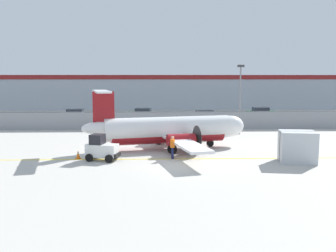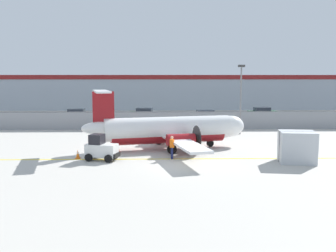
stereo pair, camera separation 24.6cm
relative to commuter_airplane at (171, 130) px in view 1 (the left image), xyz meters
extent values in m
plane|color=#BCB7AD|center=(0.94, -6.09, -1.60)|extent=(140.00, 140.00, 0.00)
cube|color=yellow|center=(0.94, -4.09, -1.60)|extent=(84.00, 0.20, 0.01)
cube|color=gray|center=(0.94, 11.91, -0.60)|extent=(98.00, 0.04, 2.00)
cylinder|color=slate|center=(0.94, 11.91, 0.45)|extent=(98.00, 0.10, 0.10)
cube|color=#38383A|center=(0.94, 23.41, -1.54)|extent=(98.00, 17.00, 0.12)
cube|color=#A8B2BC|center=(0.94, 41.91, 1.65)|extent=(91.00, 8.00, 6.50)
cube|color=maroon|center=(0.94, 37.91, 4.50)|extent=(91.00, 0.20, 0.80)
cylinder|color=white|center=(-0.24, -0.06, 0.15)|extent=(10.79, 4.35, 1.90)
ellipsoid|color=white|center=(5.20, 1.26, 0.15)|extent=(2.81, 2.33, 1.80)
ellipsoid|color=white|center=(-5.68, -1.37, 0.35)|extent=(3.16, 1.72, 1.05)
cylinder|color=maroon|center=(-0.24, -0.06, -0.37)|extent=(9.63, 3.68, 1.48)
cube|color=white|center=(-0.14, -0.03, -0.42)|extent=(5.31, 15.93, 0.18)
cylinder|color=maroon|center=(-0.56, 2.54, -0.42)|extent=(2.35, 1.39, 0.90)
cone|color=black|center=(0.56, 2.81, -0.42)|extent=(0.54, 0.53, 0.44)
cylinder|color=#262626|center=(0.71, 2.85, -0.42)|extent=(0.53, 2.05, 2.10)
cylinder|color=maroon|center=(0.66, -2.51, -0.42)|extent=(2.35, 1.39, 0.90)
cone|color=black|center=(1.78, -2.24, -0.42)|extent=(0.54, 0.53, 0.44)
cylinder|color=#262626|center=(1.93, -2.21, -0.42)|extent=(0.53, 2.05, 2.10)
cube|color=maroon|center=(-5.41, -1.31, 1.70)|extent=(1.69, 0.57, 3.10)
cube|color=white|center=(-5.55, -1.34, 3.25)|extent=(2.20, 4.92, 0.14)
cylinder|color=#59595B|center=(3.41, 0.82, -0.81)|extent=(0.17, 0.17, 0.97)
cylinder|color=black|center=(3.41, 0.82, -1.30)|extent=(0.63, 0.35, 0.60)
cylinder|color=#59595B|center=(-1.05, 2.02, -0.77)|extent=(0.17, 0.17, 0.90)
cylinder|color=black|center=(-1.05, 2.02, -1.22)|extent=(0.79, 0.39, 0.76)
cylinder|color=#59595B|center=(-0.01, -2.28, -0.77)|extent=(0.17, 0.17, 0.90)
cylinder|color=black|center=(-0.01, -2.28, -1.22)|extent=(0.79, 0.39, 0.76)
cube|color=silver|center=(-5.14, -4.37, -0.87)|extent=(2.41, 1.63, 0.90)
cube|color=black|center=(-5.48, -4.28, -0.07)|extent=(1.13, 1.20, 0.70)
cube|color=black|center=(-4.03, -4.67, -1.17)|extent=(0.44, 1.10, 0.30)
cylinder|color=black|center=(-4.27, -3.99, -1.32)|extent=(0.59, 0.32, 0.56)
cylinder|color=black|center=(-4.57, -5.14, -1.32)|extent=(0.59, 0.32, 0.56)
cylinder|color=black|center=(-5.71, -3.60, -1.32)|extent=(0.59, 0.32, 0.56)
cylinder|color=black|center=(-6.02, -4.76, -1.32)|extent=(0.59, 0.32, 0.56)
cylinder|color=#191E4C|center=(-0.07, -3.92, -1.18)|extent=(0.17, 0.17, 0.85)
cylinder|color=#191E4C|center=(-0.06, -4.12, -1.18)|extent=(0.17, 0.17, 0.85)
cylinder|color=orange|center=(-0.07, -4.02, -0.45)|extent=(0.37, 0.37, 0.60)
cylinder|color=orange|center=(-0.09, -3.80, -0.42)|extent=(0.11, 0.11, 0.55)
cylinder|color=orange|center=(-0.04, -4.24, -0.42)|extent=(0.11, 0.11, 0.55)
sphere|color=tan|center=(-0.07, -4.02, -0.01)|extent=(0.22, 0.22, 0.22)
cube|color=#B7BCC1|center=(8.66, -5.41, -0.50)|extent=(2.69, 2.35, 2.20)
cube|color=#333338|center=(8.66, -5.41, -0.50)|extent=(2.42, 0.46, 2.20)
cube|color=orange|center=(-4.31, -1.52, -1.58)|extent=(0.36, 0.36, 0.04)
cone|color=orange|center=(-4.31, -1.52, -1.26)|extent=(0.28, 0.28, 0.60)
cylinder|color=white|center=(-4.31, -1.52, -1.18)|extent=(0.17, 0.17, 0.08)
cube|color=orange|center=(-4.15, 2.92, -1.58)|extent=(0.36, 0.36, 0.04)
cone|color=orange|center=(-4.15, 2.92, -1.26)|extent=(0.28, 0.28, 0.60)
cylinder|color=white|center=(-4.15, 2.92, -1.18)|extent=(0.17, 0.17, 0.08)
cube|color=orange|center=(-7.01, -3.75, -1.58)|extent=(0.36, 0.36, 0.04)
cone|color=orange|center=(-7.01, -3.75, -1.26)|extent=(0.28, 0.28, 0.60)
cylinder|color=white|center=(-7.01, -3.75, -1.18)|extent=(0.17, 0.17, 0.08)
cube|color=#B28C19|center=(-12.65, 21.02, -0.86)|extent=(4.22, 1.75, 0.80)
cube|color=#262D38|center=(-12.50, 21.02, -0.18)|extent=(2.22, 1.59, 0.56)
cylinder|color=black|center=(-14.04, 20.10, -1.18)|extent=(0.60, 0.21, 0.60)
cylinder|color=black|center=(-14.06, 21.90, -1.18)|extent=(0.60, 0.21, 0.60)
cylinder|color=black|center=(-11.24, 20.14, -1.18)|extent=(0.60, 0.21, 0.60)
cylinder|color=black|center=(-11.26, 21.94, -1.18)|extent=(0.60, 0.21, 0.60)
cube|color=#19662D|center=(-3.26, 22.21, -0.86)|extent=(4.39, 2.25, 0.80)
cube|color=#262D38|center=(-3.11, 22.19, -0.18)|extent=(2.39, 1.84, 0.56)
cylinder|color=black|center=(-4.77, 21.50, -1.18)|extent=(0.62, 0.28, 0.60)
cylinder|color=black|center=(-4.52, 23.29, -1.18)|extent=(0.62, 0.28, 0.60)
cylinder|color=black|center=(-1.99, 21.12, -1.18)|extent=(0.62, 0.28, 0.60)
cylinder|color=black|center=(-1.75, 22.91, -1.18)|extent=(0.62, 0.28, 0.60)
cube|color=silver|center=(5.30, 18.54, -0.86)|extent=(4.33, 2.05, 0.80)
cube|color=#262D38|center=(5.15, 18.53, -0.18)|extent=(2.32, 1.74, 0.56)
cylinder|color=black|center=(6.62, 19.55, -1.18)|extent=(0.61, 0.25, 0.60)
cylinder|color=black|center=(6.77, 17.76, -1.18)|extent=(0.61, 0.25, 0.60)
cylinder|color=black|center=(3.83, 19.32, -1.18)|extent=(0.61, 0.25, 0.60)
cylinder|color=black|center=(3.98, 17.52, -1.18)|extent=(0.61, 0.25, 0.60)
cube|color=#19662D|center=(14.18, 23.17, -0.86)|extent=(4.25, 1.84, 0.80)
cube|color=#262D38|center=(14.03, 23.17, -0.18)|extent=(2.25, 1.63, 0.56)
cylinder|color=black|center=(15.55, 24.12, -1.18)|extent=(0.61, 0.22, 0.60)
cylinder|color=black|center=(15.61, 22.32, -1.18)|extent=(0.61, 0.22, 0.60)
cylinder|color=black|center=(12.75, 24.03, -1.18)|extent=(0.61, 0.22, 0.60)
cylinder|color=black|center=(12.81, 22.23, -1.18)|extent=(0.61, 0.22, 0.60)
cylinder|color=slate|center=(7.53, 7.95, 1.90)|extent=(0.16, 0.16, 7.00)
cube|color=#333333|center=(7.53, 7.95, 5.55)|extent=(0.70, 0.30, 0.24)
camera|label=1|loc=(-1.23, -30.96, 4.27)|focal=40.00mm
camera|label=2|loc=(-0.98, -30.97, 4.27)|focal=40.00mm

